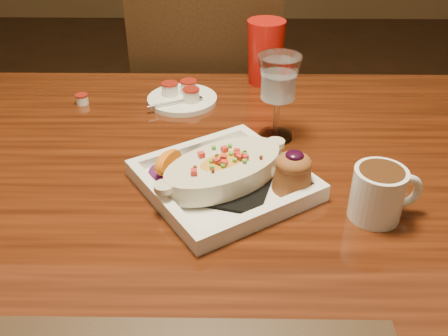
{
  "coord_description": "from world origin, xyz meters",
  "views": [
    {
      "loc": [
        0.07,
        -0.76,
        1.25
      ],
      "look_at": [
        0.06,
        -0.03,
        0.77
      ],
      "focal_mm": 40.0,
      "sensor_mm": 36.0,
      "label": 1
    }
  ],
  "objects_px": {
    "goblet": "(279,83)",
    "red_tumbler": "(265,52)",
    "saucer": "(182,97)",
    "coffee_mug": "(380,192)",
    "table": "(194,210)",
    "chair_far": "(208,124)",
    "plate": "(230,174)"
  },
  "relations": [
    {
      "from": "chair_far",
      "to": "red_tumbler",
      "type": "xyz_separation_m",
      "value": [
        0.15,
        -0.23,
        0.32
      ]
    },
    {
      "from": "table",
      "to": "goblet",
      "type": "distance_m",
      "value": 0.29
    },
    {
      "from": "saucer",
      "to": "red_tumbler",
      "type": "distance_m",
      "value": 0.24
    },
    {
      "from": "coffee_mug",
      "to": "saucer",
      "type": "relative_size",
      "value": 0.72
    },
    {
      "from": "goblet",
      "to": "saucer",
      "type": "xyz_separation_m",
      "value": [
        -0.2,
        0.16,
        -0.11
      ]
    },
    {
      "from": "chair_far",
      "to": "saucer",
      "type": "height_order",
      "value": "chair_far"
    },
    {
      "from": "plate",
      "to": "saucer",
      "type": "height_order",
      "value": "plate"
    },
    {
      "from": "chair_far",
      "to": "coffee_mug",
      "type": "xyz_separation_m",
      "value": [
        0.3,
        -0.76,
        0.29
      ]
    },
    {
      "from": "coffee_mug",
      "to": "saucer",
      "type": "distance_m",
      "value": 0.54
    },
    {
      "from": "chair_far",
      "to": "plate",
      "type": "distance_m",
      "value": 0.74
    },
    {
      "from": "red_tumbler",
      "to": "coffee_mug",
      "type": "bearing_deg",
      "value": -74.38
    },
    {
      "from": "table",
      "to": "chair_far",
      "type": "relative_size",
      "value": 1.61
    },
    {
      "from": "table",
      "to": "chair_far",
      "type": "height_order",
      "value": "chair_far"
    },
    {
      "from": "chair_far",
      "to": "goblet",
      "type": "bearing_deg",
      "value": 107.4
    },
    {
      "from": "coffee_mug",
      "to": "saucer",
      "type": "bearing_deg",
      "value": 119.73
    },
    {
      "from": "saucer",
      "to": "plate",
      "type": "bearing_deg",
      "value": -71.96
    },
    {
      "from": "coffee_mug",
      "to": "goblet",
      "type": "distance_m",
      "value": 0.3
    },
    {
      "from": "goblet",
      "to": "saucer",
      "type": "height_order",
      "value": "goblet"
    },
    {
      "from": "coffee_mug",
      "to": "red_tumbler",
      "type": "xyz_separation_m",
      "value": [
        -0.15,
        0.53,
        0.03
      ]
    },
    {
      "from": "plate",
      "to": "coffee_mug",
      "type": "relative_size",
      "value": 3.04
    },
    {
      "from": "saucer",
      "to": "red_tumbler",
      "type": "bearing_deg",
      "value": 31.35
    },
    {
      "from": "goblet",
      "to": "red_tumbler",
      "type": "distance_m",
      "value": 0.29
    },
    {
      "from": "goblet",
      "to": "saucer",
      "type": "bearing_deg",
      "value": 140.93
    },
    {
      "from": "plate",
      "to": "table",
      "type": "bearing_deg",
      "value": 105.85
    },
    {
      "from": "coffee_mug",
      "to": "goblet",
      "type": "relative_size",
      "value": 0.67
    },
    {
      "from": "red_tumbler",
      "to": "table",
      "type": "bearing_deg",
      "value": -110.95
    },
    {
      "from": "coffee_mug",
      "to": "red_tumbler",
      "type": "bearing_deg",
      "value": 95.67
    },
    {
      "from": "goblet",
      "to": "red_tumbler",
      "type": "xyz_separation_m",
      "value": [
        -0.01,
        0.28,
        -0.04
      ]
    },
    {
      "from": "chair_far",
      "to": "saucer",
      "type": "distance_m",
      "value": 0.43
    },
    {
      "from": "table",
      "to": "plate",
      "type": "bearing_deg",
      "value": -40.76
    },
    {
      "from": "red_tumbler",
      "to": "chair_far",
      "type": "bearing_deg",
      "value": 123.7
    },
    {
      "from": "saucer",
      "to": "red_tumbler",
      "type": "height_order",
      "value": "red_tumbler"
    }
  ]
}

